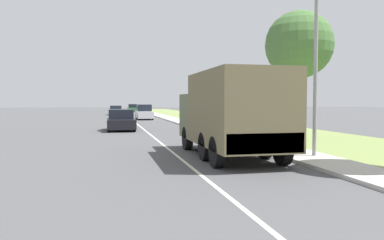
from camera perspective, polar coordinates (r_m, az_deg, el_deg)
The scene contains 11 objects.
ground_plane at distance 40.62m, azimuth -8.97°, elevation -0.12°, with size 180.00×180.00×0.00m, color #4C4C4F.
lane_centre_stripe at distance 40.62m, azimuth -8.97°, elevation -0.11°, with size 0.12×120.00×0.00m.
sidewalk_right at distance 41.15m, azimuth -2.71°, elevation 0.04°, with size 1.80×120.00×0.12m.
grass_strip_right at distance 42.13m, azimuth 3.20°, elevation 0.03°, with size 7.00×120.00×0.02m.
military_truck at distance 13.96m, azimuth 5.99°, elevation 1.22°, with size 2.55×6.82×3.14m.
car_nearest_ahead at distance 27.31m, azimuth -10.78°, elevation -0.14°, with size 1.95×3.95×1.51m.
car_second_ahead at distance 43.36m, azimuth -7.29°, elevation 1.09°, with size 1.78×4.31×1.72m.
car_third_ahead at distance 58.84m, azimuth -11.55°, elevation 1.41°, with size 1.92×4.54×1.42m.
car_fourth_ahead at distance 75.07m, azimuth -9.04°, elevation 1.77°, with size 1.82×4.46×1.52m.
lamp_post at distance 14.37m, azimuth 17.70°, elevation 12.61°, with size 1.69×0.24×7.52m.
tree_mid_right at distance 22.37m, azimuth 15.99°, elevation 10.88°, with size 3.82×3.82×7.18m.
Camera 1 is at (-2.55, -0.49, 2.10)m, focal length 35.00 mm.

